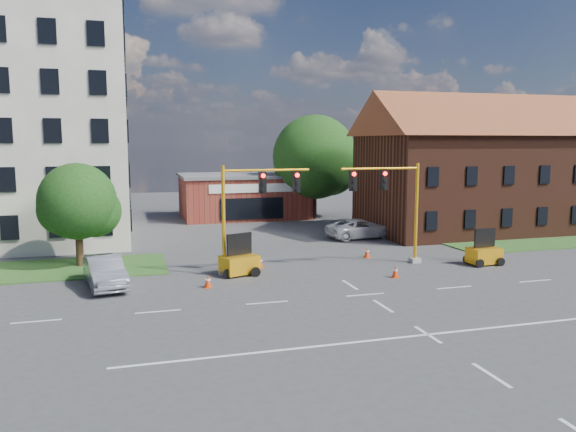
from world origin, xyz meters
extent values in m
plane|color=#3D3C3F|center=(0.00, 0.00, 0.00)|extent=(120.00, 120.00, 0.00)
cube|color=#2A511E|center=(18.00, 9.00, 0.04)|extent=(14.00, 4.00, 0.08)
cube|color=#BBB1A4|center=(-20.00, 22.00, 10.00)|extent=(18.00, 15.00, 20.00)
cube|color=maroon|center=(0.00, 30.00, 2.00)|extent=(12.00, 8.00, 4.00)
cube|color=#5C5B5E|center=(0.00, 30.00, 4.15)|extent=(12.40, 8.40, 0.30)
cube|color=silver|center=(0.00, 25.95, 3.20)|extent=(8.00, 0.10, 0.80)
cube|color=black|center=(0.00, 25.95, 1.30)|extent=(6.00, 0.10, 2.00)
cube|color=#472215|center=(18.00, 16.00, 4.00)|extent=(20.00, 10.00, 8.00)
cylinder|color=#3B2815|center=(6.50, 27.00, 2.13)|extent=(0.44, 0.44, 4.26)
sphere|color=#143E13|center=(6.50, 27.00, 6.00)|extent=(8.18, 8.18, 8.18)
sphere|color=#143E13|center=(8.14, 27.30, 5.03)|extent=(5.73, 5.73, 5.73)
cylinder|color=#3B2815|center=(-14.00, 10.50, 1.41)|extent=(0.44, 0.44, 2.82)
sphere|color=#143E13|center=(-14.00, 10.50, 3.98)|extent=(4.57, 4.57, 4.57)
sphere|color=#143E13|center=(-13.09, 10.80, 3.34)|extent=(3.20, 3.20, 3.20)
cube|color=gray|center=(-6.00, 6.00, 0.15)|extent=(0.60, 0.60, 0.30)
cylinder|color=#FBAB15|center=(-6.00, 6.00, 3.10)|extent=(0.20, 0.20, 6.20)
cylinder|color=#FBAB15|center=(-3.50, 6.00, 5.90)|extent=(5.00, 0.14, 0.14)
cube|color=black|center=(-3.75, 6.00, 5.20)|extent=(0.40, 0.32, 1.20)
cube|color=black|center=(-1.75, 6.00, 5.20)|extent=(0.40, 0.32, 1.20)
sphere|color=#FF0C07|center=(-3.75, 5.82, 5.60)|extent=(0.24, 0.24, 0.24)
cube|color=gray|center=(6.00, 6.00, 0.15)|extent=(0.60, 0.60, 0.30)
cylinder|color=#FBAB15|center=(6.00, 6.00, 3.10)|extent=(0.20, 0.20, 6.20)
cylinder|color=#FBAB15|center=(3.50, 6.00, 5.90)|extent=(5.00, 0.14, 0.14)
cube|color=black|center=(3.75, 6.00, 5.20)|extent=(0.40, 0.32, 1.20)
cube|color=black|center=(1.75, 6.00, 5.20)|extent=(0.40, 0.32, 1.20)
sphere|color=#FF0C07|center=(3.75, 5.82, 5.60)|extent=(0.24, 0.24, 0.24)
cube|color=#FBAB15|center=(-5.16, 5.83, 0.61)|extent=(2.33, 1.92, 1.00)
cube|color=black|center=(-5.16, 5.83, 1.78)|extent=(1.51, 0.64, 1.22)
cube|color=#FBAB15|center=(9.79, 4.33, 0.57)|extent=(1.95, 1.36, 0.94)
cube|color=black|center=(9.79, 4.33, 1.67)|extent=(1.46, 0.21, 1.15)
cube|color=red|center=(-7.28, 3.49, 0.02)|extent=(0.38, 0.38, 0.04)
cone|color=red|center=(-7.28, 3.49, 0.35)|extent=(0.40, 0.40, 0.70)
cylinder|color=silver|center=(-7.28, 3.49, 0.42)|extent=(0.27, 0.27, 0.09)
cube|color=red|center=(-3.63, 7.26, 0.02)|extent=(0.38, 0.38, 0.04)
cone|color=red|center=(-3.63, 7.26, 0.35)|extent=(0.40, 0.40, 0.70)
cylinder|color=silver|center=(-3.63, 7.26, 0.42)|extent=(0.27, 0.27, 0.09)
cube|color=red|center=(3.04, 2.80, 0.02)|extent=(0.38, 0.38, 0.04)
cone|color=red|center=(3.04, 2.80, 0.35)|extent=(0.40, 0.40, 0.70)
cylinder|color=silver|center=(3.04, 2.80, 0.42)|extent=(0.27, 0.27, 0.09)
cube|color=red|center=(3.75, 8.22, 0.02)|extent=(0.38, 0.38, 0.04)
cone|color=red|center=(3.75, 8.22, 0.35)|extent=(0.40, 0.40, 0.70)
cylinder|color=silver|center=(3.75, 8.22, 0.42)|extent=(0.27, 0.27, 0.09)
imported|color=white|center=(6.30, 15.22, 0.76)|extent=(5.72, 3.17, 1.51)
imported|color=#A1A2A8|center=(-12.39, 5.14, 0.80)|extent=(2.53, 5.10, 1.61)
camera|label=1|loc=(-11.12, -24.82, 7.51)|focal=35.00mm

